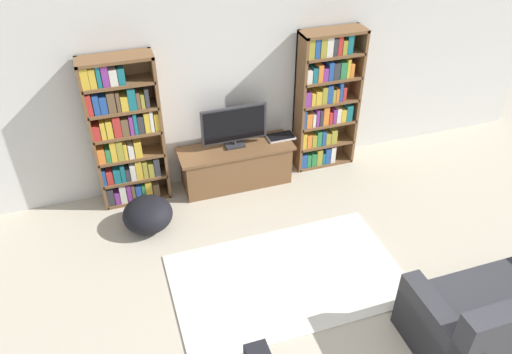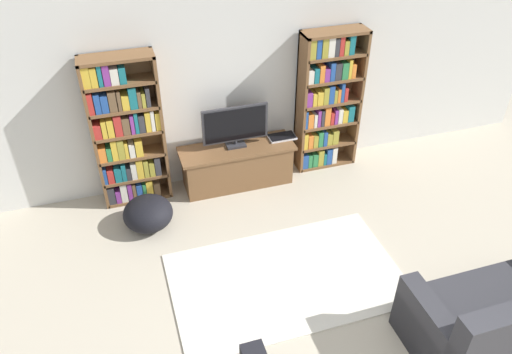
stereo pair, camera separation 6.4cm
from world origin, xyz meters
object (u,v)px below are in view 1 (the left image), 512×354
object	(u,v)px
bookshelf_left	(125,134)
laptop	(281,137)
bookshelf_right	(324,100)
tv_stand	(236,165)
television	(234,126)
couch_right_sofa	(504,318)
beanbag_ottoman	(148,214)

from	to	relation	value
bookshelf_left	laptop	distance (m)	1.93
bookshelf_left	laptop	bearing A→B (deg)	-2.02
bookshelf_right	tv_stand	size ratio (longest dim) A/B	1.29
tv_stand	television	world-z (taller)	television
television	couch_right_sofa	distance (m)	3.49
bookshelf_right	tv_stand	bearing A→B (deg)	-174.61
television	laptop	world-z (taller)	television
bookshelf_left	bookshelf_right	distance (m)	2.50
couch_right_sofa	bookshelf_right	bearing A→B (deg)	95.81
tv_stand	laptop	world-z (taller)	laptop
bookshelf_left	bookshelf_right	size ratio (longest dim) A/B	1.00
tv_stand	bookshelf_right	bearing A→B (deg)	5.39
bookshelf_left	laptop	world-z (taller)	bookshelf_left
television	couch_right_sofa	xyz separation A→B (m)	(1.54, -3.09, -0.52)
bookshelf_right	couch_right_sofa	bearing A→B (deg)	-84.19
tv_stand	couch_right_sofa	distance (m)	3.42
bookshelf_left	couch_right_sofa	world-z (taller)	bookshelf_left
bookshelf_right	beanbag_ottoman	bearing A→B (deg)	-165.53
laptop	couch_right_sofa	size ratio (longest dim) A/B	0.22
laptop	tv_stand	bearing A→B (deg)	-175.64
bookshelf_right	beanbag_ottoman	size ratio (longest dim) A/B	3.27
laptop	beanbag_ottoman	bearing A→B (deg)	-162.96
television	laptop	bearing A→B (deg)	0.71
bookshelf_right	tv_stand	distance (m)	1.40
bookshelf_left	tv_stand	distance (m)	1.44
tv_stand	laptop	size ratio (longest dim) A/B	4.15
couch_right_sofa	beanbag_ottoman	world-z (taller)	couch_right_sofa
laptop	beanbag_ottoman	world-z (taller)	laptop
television	beanbag_ottoman	distance (m)	1.47
bookshelf_right	couch_right_sofa	size ratio (longest dim) A/B	1.18
bookshelf_right	laptop	distance (m)	0.72
tv_stand	bookshelf_left	bearing A→B (deg)	174.94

